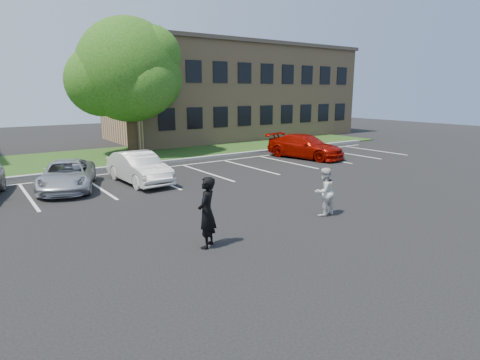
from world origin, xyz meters
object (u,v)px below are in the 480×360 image
man_white_shirt (324,192)px  car_silver_minivan (67,175)px  man_black_suit (207,213)px  office_building (233,91)px  car_red_compact (305,146)px  car_white_sedan (139,168)px  tree (129,73)px

man_white_shirt → car_silver_minivan: bearing=-55.1°
man_black_suit → office_building: bearing=-167.1°
man_black_suit → car_red_compact: bearing=174.8°
car_red_compact → man_white_shirt: bearing=-144.8°
car_silver_minivan → car_white_sedan: 3.08m
tree → man_white_shirt: 17.43m
tree → car_red_compact: tree is taller
tree → car_white_sedan: tree is taller
man_white_shirt → car_white_sedan: (-3.31, 8.43, -0.12)m
man_black_suit → car_red_compact: (12.78, 9.36, -0.24)m
man_black_suit → man_white_shirt: bearing=140.8°
office_building → man_black_suit: (-16.38, -22.81, -3.17)m
office_building → car_white_sedan: size_ratio=5.15×
car_white_sedan → man_white_shirt: bearing=-71.7°
tree → car_white_sedan: 10.02m
man_black_suit → car_silver_minivan: (-1.59, 9.17, -0.36)m
office_building → car_white_sedan: bearing=-136.5°
car_silver_minivan → car_white_sedan: (3.03, -0.56, 0.09)m
office_building → man_white_shirt: office_building is taller
man_black_suit → man_white_shirt: size_ratio=1.18×
office_building → man_white_shirt: size_ratio=13.45×
car_white_sedan → car_silver_minivan: bearing=166.4°
tree → man_black_suit: size_ratio=4.47×
car_silver_minivan → car_red_compact: (14.37, 0.19, 0.12)m
car_white_sedan → man_black_suit: bearing=-102.6°
car_red_compact → man_black_suit: bearing=-157.4°
man_white_shirt → car_silver_minivan: size_ratio=0.37×
man_black_suit → man_white_shirt: 4.75m
car_white_sedan → office_building: bearing=40.4°
office_building → man_white_shirt: 25.66m
car_red_compact → tree: bearing=124.3°
man_black_suit → car_white_sedan: 8.74m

